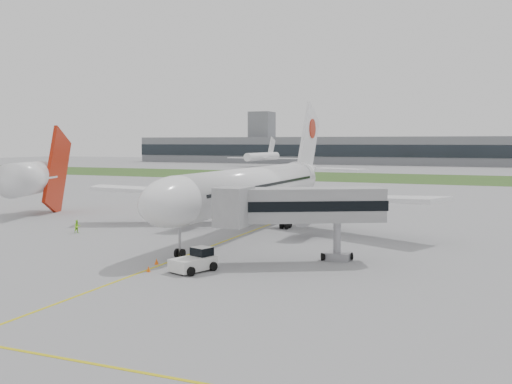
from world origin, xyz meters
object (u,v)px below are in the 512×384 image
at_px(airliner, 257,186).
at_px(jet_bridge, 296,206).
at_px(pushback_tug, 195,260).
at_px(ground_crew_near, 198,257).
at_px(neighbor_aircraft, 32,178).

height_order(airliner, jet_bridge, airliner).
bearing_deg(airliner, pushback_tug, -80.41).
xyz_separation_m(ground_crew_near, neighbor_aircraft, (-40.68, 22.31, 5.02)).
distance_m(jet_bridge, neighbor_aircraft, 51.49).
bearing_deg(neighbor_aircraft, airliner, -19.59).
relative_size(jet_bridge, ground_crew_near, 8.94).
relative_size(pushback_tug, neighbor_aircraft, 0.24).
bearing_deg(pushback_tug, neighbor_aircraft, 169.16).
distance_m(airliner, neighbor_aircraft, 37.32).
distance_m(pushback_tug, jet_bridge, 10.63).
bearing_deg(jet_bridge, neighbor_aircraft, 133.07).
relative_size(pushback_tug, jet_bridge, 0.30).
distance_m(jet_bridge, ground_crew_near, 10.21).
xyz_separation_m(airliner, pushback_tug, (4.09, -24.24, -4.73)).
relative_size(airliner, ground_crew_near, 32.88).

